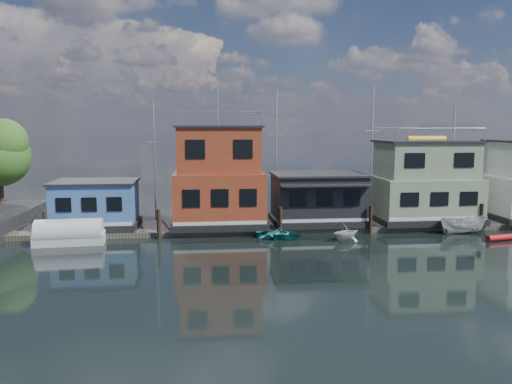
{
  "coord_description": "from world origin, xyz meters",
  "views": [
    {
      "loc": [
        -9.81,
        -27.22,
        8.14
      ],
      "look_at": [
        -5.53,
        12.0,
        3.0
      ],
      "focal_mm": 35.0,
      "sensor_mm": 36.0,
      "label": 1
    }
  ],
  "objects": [
    {
      "name": "dinghy_teal",
      "position": [
        -4.23,
        8.37,
        0.36
      ],
      "size": [
        4.17,
        3.72,
        0.71
      ],
      "primitive_type": "imported",
      "rotation": [
        0.0,
        0.0,
        1.11
      ],
      "color": "teal",
      "rests_on": "ground"
    },
    {
      "name": "houseboat_red",
      "position": [
        -8.5,
        12.0,
        4.1
      ],
      "size": [
        7.4,
        5.9,
        11.86
      ],
      "color": "black",
      "rests_on": "dock"
    },
    {
      "name": "red_kayak",
      "position": [
        11.98,
        5.96,
        0.23
      ],
      "size": [
        3.12,
        1.05,
        0.45
      ],
      "primitive_type": "cylinder",
      "rotation": [
        0.0,
        1.57,
        0.2
      ],
      "color": "red",
      "rests_on": "ground"
    },
    {
      "name": "motorboat",
      "position": [
        10.13,
        8.44,
        0.71
      ],
      "size": [
        3.71,
        1.53,
        1.41
      ],
      "primitive_type": "imported",
      "rotation": [
        0.0,
        0.0,
        1.53
      ],
      "color": "silver",
      "rests_on": "ground"
    },
    {
      "name": "tarp_runabout",
      "position": [
        -19.09,
        8.17,
        0.71
      ],
      "size": [
        4.84,
        2.27,
        1.91
      ],
      "rotation": [
        0.0,
        0.0,
        0.08
      ],
      "color": "silver",
      "rests_on": "ground"
    },
    {
      "name": "houseboat_green",
      "position": [
        8.5,
        12.0,
        3.55
      ],
      "size": [
        8.4,
        5.9,
        7.03
      ],
      "color": "black",
      "rests_on": "dock"
    },
    {
      "name": "dinghy_white",
      "position": [
        0.46,
        7.18,
        0.62
      ],
      "size": [
        3.02,
        2.86,
        1.25
      ],
      "primitive_type": "imported",
      "rotation": [
        0.0,
        0.0,
        2.01
      ],
      "color": "silver",
      "rests_on": "ground"
    },
    {
      "name": "ground",
      "position": [
        0.0,
        0.0,
        0.0
      ],
      "size": [
        160.0,
        160.0,
        0.0
      ],
      "primitive_type": "plane",
      "color": "black",
      "rests_on": "ground"
    },
    {
      "name": "dock",
      "position": [
        0.0,
        12.0,
        0.2
      ],
      "size": [
        48.0,
        5.0,
        0.4
      ],
      "primitive_type": "cube",
      "color": "#595147",
      "rests_on": "ground"
    },
    {
      "name": "pilings",
      "position": [
        -0.33,
        9.2,
        1.1
      ],
      "size": [
        42.28,
        0.28,
        2.2
      ],
      "color": "#2D2116",
      "rests_on": "ground"
    },
    {
      "name": "houseboat_dark",
      "position": [
        -0.5,
        11.98,
        2.42
      ],
      "size": [
        7.4,
        6.1,
        4.06
      ],
      "color": "black",
      "rests_on": "dock"
    },
    {
      "name": "houseboat_blue",
      "position": [
        -18.0,
        12.0,
        2.21
      ],
      "size": [
        6.4,
        4.9,
        3.66
      ],
      "color": "black",
      "rests_on": "dock"
    },
    {
      "name": "background_masts",
      "position": [
        4.76,
        18.0,
        5.55
      ],
      "size": [
        36.4,
        0.16,
        12.0
      ],
      "color": "silver",
      "rests_on": "ground"
    }
  ]
}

